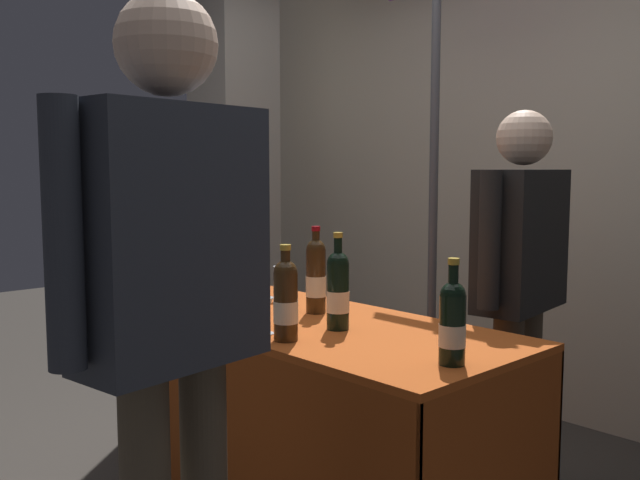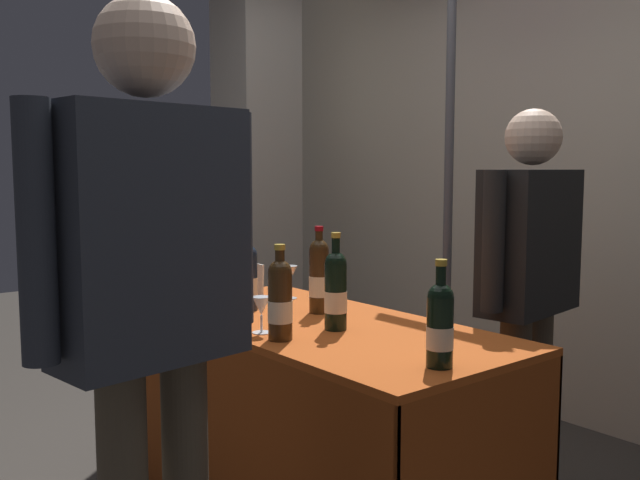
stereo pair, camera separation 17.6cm
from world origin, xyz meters
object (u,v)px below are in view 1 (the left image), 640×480
Objects in this scene: concrete_pillar at (234,130)px; taster_foreground_right at (172,285)px; tasting_table at (320,389)px; booth_signpost at (434,149)px; wine_glass_near_taster at (264,308)px; vendor_presenter at (520,269)px; wine_glass_near_vendor at (173,283)px; featured_wine_bottle at (194,268)px; wine_glass_mid at (281,275)px; display_bottle_0 at (338,289)px.

taster_foreground_right is at bearing -39.29° from concrete_pillar.
booth_signpost is at bearing 105.99° from tasting_table.
concrete_pillar is 2.23m from wine_glass_near_taster.
wine_glass_near_vendor is at bearing -50.18° from vendor_presenter.
wine_glass_near_vendor is 1.12m from taster_foreground_right.
concrete_pillar is 22.58× the size of wine_glass_near_vendor.
wine_glass_mid is at bearing 58.57° from featured_wine_bottle.
booth_signpost reaches higher than display_bottle_0.
featured_wine_bottle is 0.13m from wine_glass_near_vendor.
vendor_presenter is at bearing 36.77° from wine_glass_mid.
tasting_table is 12.07× the size of wine_glass_near_taster.
wine_glass_near_vendor is (-0.59, -0.25, 0.35)m from tasting_table.
vendor_presenter is (0.97, 0.90, 0.01)m from featured_wine_bottle.
tasting_table is 10.61× the size of wine_glass_mid.
wine_glass_mid is at bearing -28.72° from concrete_pillar.
concrete_pillar is at bearing 43.14° from taster_foreground_right.
display_bottle_0 is 2.38× the size of wine_glass_mid.
featured_wine_bottle is 0.75m from display_bottle_0.
wine_glass_near_vendor is 0.06× the size of booth_signpost.
booth_signpost reaches higher than vendor_presenter.
vendor_presenter is 0.85m from booth_signpost.
wine_glass_mid is at bearing 70.19° from wine_glass_near_vendor.
booth_signpost is at bearing 111.35° from display_bottle_0.
booth_signpost reaches higher than wine_glass_near_taster.
vendor_presenter is 1.59m from taster_foreground_right.
concrete_pillar is at bearing 151.28° from wine_glass_mid.
display_bottle_0 reaches higher than wine_glass_near_taster.
taster_foreground_right is at bearing -57.86° from wine_glass_near_taster.
taster_foreground_right reaches higher than wine_glass_near_taster.
featured_wine_bottle is at bearing -54.85° from vendor_presenter.
booth_signpost reaches higher than featured_wine_bottle.
display_bottle_0 is 0.14× the size of booth_signpost.
wine_glass_near_taster is (0.44, -0.44, -0.02)m from wine_glass_mid.
concrete_pillar is 22.36× the size of wine_glass_mid.
vendor_presenter is at bearing -7.41° from taster_foreground_right.
vendor_presenter reaches higher than tasting_table.
taster_foreground_right is at bearing -66.79° from tasting_table.
display_bottle_0 is 0.83m from vendor_presenter.
taster_foreground_right is (0.23, -0.79, 0.14)m from display_bottle_0.
display_bottle_0 is (1.88, -0.94, -0.65)m from concrete_pillar.
concrete_pillar is 1.81× the size of taster_foreground_right.
display_bottle_0 reaches higher than wine_glass_mid.
booth_signpost is (-0.65, 1.86, 0.37)m from taster_foreground_right.
vendor_presenter is at bearing 65.90° from tasting_table.
wine_glass_near_vendor is at bearing 51.29° from taster_foreground_right.
taster_foreground_right is (0.35, -0.82, 0.53)m from tasting_table.
wine_glass_near_vendor is (1.17, -1.16, -0.69)m from concrete_pillar.
concrete_pillar is 2.01× the size of vendor_presenter.
booth_signpost is at bearing 11.68° from taster_foreground_right.
concrete_pillar reaches higher than display_bottle_0.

